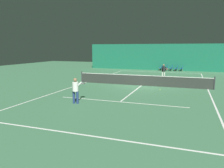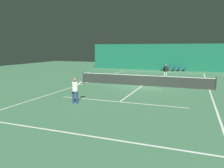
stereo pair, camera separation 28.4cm
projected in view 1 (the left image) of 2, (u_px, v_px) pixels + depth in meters
The scene contains 18 objects.
ground_plane at pixel (141, 86), 19.59m from camera, with size 60.00×60.00×0.00m, color #3D704C.
backdrop_curtain at pixel (162, 57), 32.93m from camera, with size 23.00×0.12×3.96m.
court_line_baseline_far at pixel (159, 72), 30.66m from camera, with size 11.00×0.10×0.00m.
court_line_baseline_near at pixel (78, 134), 8.52m from camera, with size 11.00×0.10×0.00m.
court_line_service_far at pixel (153, 77), 25.55m from camera, with size 8.25×0.10×0.00m.
court_line_service_near at pixel (120, 102), 13.64m from camera, with size 8.25×0.10×0.00m.
court_line_sideline_left at pixel (86, 82), 21.40m from camera, with size 0.10×23.80×0.00m.
court_line_sideline_right at pixel (208, 89), 17.78m from camera, with size 0.10×23.80×0.00m.
court_line_centre at pixel (141, 86), 19.59m from camera, with size 0.10×12.80×0.00m.
tennis_net at pixel (142, 80), 19.51m from camera, with size 12.00×0.10×1.07m.
player_near at pixel (76, 89), 13.12m from camera, with size 0.39×1.30×1.56m.
player_far at pixel (164, 70), 24.54m from camera, with size 0.91×1.30×1.54m.
courtside_chair_0 at pixel (161, 67), 32.66m from camera, with size 0.44×0.44×0.84m.
courtside_chair_1 at pixel (166, 68), 32.42m from camera, with size 0.44×0.44×0.84m.
courtside_chair_2 at pixel (171, 68), 32.17m from camera, with size 0.44×0.44×0.84m.
courtside_chair_3 at pixel (176, 68), 31.93m from camera, with size 0.44×0.44×0.84m.
courtside_chair_4 at pixel (182, 68), 31.69m from camera, with size 0.44×0.44×0.84m.
tennis_ball at pixel (160, 90), 17.41m from camera, with size 0.07×0.07×0.07m.
Camera 1 is at (3.96, -19.09, 3.31)m, focal length 35.00 mm.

